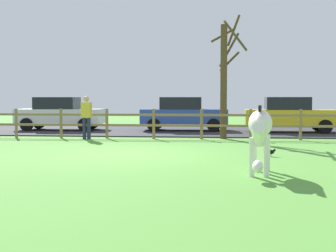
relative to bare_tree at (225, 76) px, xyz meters
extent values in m
plane|color=#549338|center=(-2.71, -5.40, -2.42)|extent=(60.00, 60.00, 0.00)
cube|color=#2D2D33|center=(-2.71, 3.90, -2.39)|extent=(28.00, 7.40, 0.05)
cylinder|color=olive|center=(-8.20, -0.40, -1.84)|extent=(0.11, 0.11, 1.15)
cylinder|color=olive|center=(-6.37, -0.40, -1.84)|extent=(0.11, 0.11, 1.15)
cylinder|color=olive|center=(-4.53, -0.40, -1.84)|extent=(0.11, 0.11, 1.15)
cylinder|color=olive|center=(-2.70, -0.40, -1.84)|extent=(0.11, 0.11, 1.15)
cylinder|color=olive|center=(-0.87, -0.40, -1.84)|extent=(0.11, 0.11, 1.15)
cylinder|color=olive|center=(0.97, -0.40, -1.84)|extent=(0.11, 0.11, 1.15)
cylinder|color=olive|center=(2.80, -0.40, -1.84)|extent=(0.11, 0.11, 1.15)
cube|color=olive|center=(-3.62, -0.40, -1.90)|extent=(20.18, 0.06, 0.09)
cube|color=olive|center=(-3.62, -0.40, -1.50)|extent=(20.18, 0.06, 0.09)
cylinder|color=#513A23|center=(-0.04, -0.02, -0.23)|extent=(0.26, 0.26, 4.37)
cylinder|color=#513A23|center=(-0.07, 0.43, 1.60)|extent=(0.96, 0.16, 0.58)
cylinder|color=#513A23|center=(0.33, 0.17, 1.74)|extent=(0.50, 0.84, 1.09)
cylinder|color=#513A23|center=(0.18, 0.32, 0.57)|extent=(0.79, 0.55, 0.74)
cylinder|color=#513A23|center=(0.38, -0.45, 1.45)|extent=(0.96, 0.95, 1.04)
cylinder|color=#513A23|center=(0.16, 0.33, 1.01)|extent=(0.81, 0.52, 1.29)
ellipsoid|color=white|center=(0.60, -8.32, -1.38)|extent=(0.64, 1.29, 0.56)
cylinder|color=white|center=(0.68, -8.74, -2.03)|extent=(0.11, 0.11, 0.78)
cylinder|color=white|center=(0.41, -8.70, -2.03)|extent=(0.11, 0.11, 0.78)
cylinder|color=white|center=(0.79, -7.95, -2.03)|extent=(0.11, 0.11, 0.78)
cylinder|color=white|center=(0.52, -7.91, -2.03)|extent=(0.11, 0.11, 0.78)
cylinder|color=white|center=(0.53, -8.85, -1.57)|extent=(0.32, 0.62, 0.51)
ellipsoid|color=white|center=(0.47, -9.26, -2.14)|extent=(0.26, 0.46, 0.24)
cube|color=black|center=(0.57, -8.57, -1.06)|extent=(0.12, 0.56, 0.12)
cylinder|color=black|center=(0.69, -7.66, -1.53)|extent=(0.08, 0.20, 0.54)
cylinder|color=black|center=(1.15, -5.41, -2.39)|extent=(0.01, 0.01, 0.06)
cylinder|color=black|center=(1.15, -5.45, -2.39)|extent=(0.01, 0.01, 0.06)
ellipsoid|color=black|center=(1.15, -5.43, -2.30)|extent=(0.18, 0.10, 0.12)
sphere|color=black|center=(1.24, -5.43, -2.25)|extent=(0.07, 0.07, 0.07)
cube|color=yellow|center=(2.98, 3.17, -1.72)|extent=(4.04, 1.79, 0.70)
cube|color=black|center=(2.83, 3.17, -1.09)|extent=(1.93, 1.61, 0.56)
cylinder|color=black|center=(4.35, 3.99, -2.07)|extent=(0.60, 0.19, 0.60)
cylinder|color=black|center=(4.31, 2.29, -2.07)|extent=(0.60, 0.19, 0.60)
cylinder|color=black|center=(1.65, 4.05, -2.07)|extent=(0.60, 0.19, 0.60)
cylinder|color=black|center=(1.61, 2.35, -2.07)|extent=(0.60, 0.19, 0.60)
cube|color=white|center=(-7.71, 3.40, -1.72)|extent=(4.08, 1.90, 0.70)
cube|color=black|center=(-7.86, 3.39, -1.09)|extent=(1.98, 1.66, 0.56)
cylinder|color=black|center=(-6.40, 4.32, -2.07)|extent=(0.61, 0.21, 0.60)
cylinder|color=black|center=(-6.32, 2.62, -2.07)|extent=(0.61, 0.21, 0.60)
cylinder|color=black|center=(-9.10, 4.18, -2.07)|extent=(0.61, 0.21, 0.60)
cylinder|color=black|center=(-9.01, 2.48, -2.07)|extent=(0.61, 0.21, 0.60)
cube|color=#2D4CAD|center=(-1.82, 3.67, -1.72)|extent=(4.07, 1.87, 0.70)
cube|color=black|center=(-1.97, 3.66, -1.09)|extent=(1.97, 1.65, 0.56)
cylinder|color=black|center=(-0.51, 4.57, -2.07)|extent=(0.61, 0.21, 0.60)
cylinder|color=black|center=(-0.44, 2.88, -2.07)|extent=(0.61, 0.21, 0.60)
cylinder|color=black|center=(-3.21, 4.46, -2.07)|extent=(0.61, 0.21, 0.60)
cylinder|color=black|center=(-3.13, 2.76, -2.07)|extent=(0.61, 0.21, 0.60)
cylinder|color=#232847|center=(-5.30, -0.86, -2.01)|extent=(0.14, 0.14, 0.82)
cylinder|color=#232847|center=(-5.12, -0.88, -2.01)|extent=(0.14, 0.14, 0.82)
cube|color=gold|center=(-5.21, -0.87, -1.31)|extent=(0.38, 0.26, 0.58)
sphere|color=tan|center=(-5.21, -0.87, -0.89)|extent=(0.22, 0.22, 0.22)
camera|label=1|loc=(-0.29, -17.89, -0.87)|focal=49.30mm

